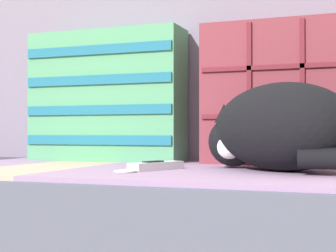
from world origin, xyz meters
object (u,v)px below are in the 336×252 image
couch (102,236)px  throw_pillow_striped (107,96)px  throw_pillow_quilted (279,93)px  game_remote_far (154,166)px  sleeping_cat (276,129)px

couch → throw_pillow_striped: (-0.08, 0.18, 0.38)m
throw_pillow_quilted → couch: bearing=-156.8°
throw_pillow_quilted → game_remote_far: 0.43m
throw_pillow_striped → game_remote_far: bearing=-48.1°
couch → throw_pillow_quilted: bearing=23.2°
couch → game_remote_far: (0.20, -0.13, 0.20)m
couch → throw_pillow_quilted: throw_pillow_quilted is taller
couch → throw_pillow_striped: 0.43m
throw_pillow_striped → sleeping_cat: (0.54, -0.24, -0.10)m
couch → throw_pillow_quilted: 0.60m
game_remote_far → sleeping_cat: bearing=15.7°
throw_pillow_quilted → game_remote_far: size_ratio=2.06×
throw_pillow_striped → game_remote_far: size_ratio=2.41×
game_remote_far → couch: bearing=147.3°
couch → sleeping_cat: sleeping_cat is taller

